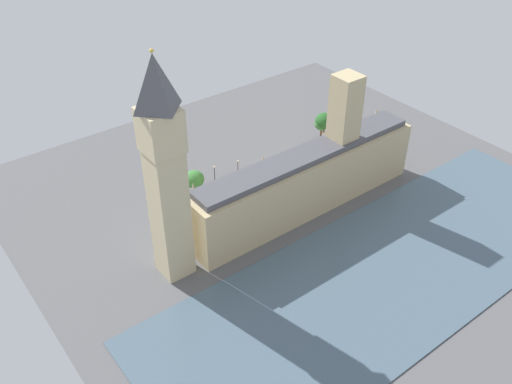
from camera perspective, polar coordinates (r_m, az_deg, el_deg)
The scene contains 15 objects.
ground_plane at distance 151.04m, azimuth 4.36°, elevation -1.23°, with size 137.24×137.24×0.00m, color #565659.
river_thames at distance 134.66m, azimuth 13.40°, elevation -7.64°, with size 41.29×123.52×0.25m, color #475B6B.
parliament_building at distance 145.18m, azimuth 5.40°, elevation 1.52°, with size 10.52×67.24×34.38m.
clock_tower at distance 115.68m, azimuth -9.20°, elevation 2.21°, with size 7.71×7.71×53.11m.
car_yellow_cab_opposite_hall at distance 171.33m, azimuth 7.57°, elevation 3.80°, with size 1.88×4.63×1.74m.
car_silver_near_tower at distance 165.47m, azimuth 4.92°, elevation 2.74°, with size 1.89×4.26×1.74m.
car_dark_green_midblock at distance 160.28m, azimuth 2.15°, elevation 1.67°, with size 1.94×4.80×1.74m.
double_decker_bus_corner at distance 153.38m, azimuth -1.14°, elevation 0.74°, with size 2.80×10.54×4.75m.
car_blue_by_river_gate at distance 145.17m, azimuth -5.33°, elevation -2.59°, with size 2.07×4.61×1.74m.
pedestrian_under_trees at distance 140.53m, azimuth -5.60°, elevation -4.21°, with size 0.49×0.59×1.54m.
plane_tree_trailing at distance 175.43m, azimuth 6.95°, elevation 7.15°, with size 5.78×5.78×10.00m.
plane_tree_leading at distance 175.78m, azimuth 6.66°, elevation 6.84°, with size 4.48×4.48×8.42m.
plane_tree_kerbside at distance 151.36m, azimuth -6.28°, elevation 1.30°, with size 5.45×5.45×7.86m.
street_lamp_far_end at distance 154.66m, azimuth -4.22°, elevation 1.95°, with size 0.56×0.56×7.04m.
street_lamp_slot_10 at distance 159.12m, azimuth -1.85°, elevation 2.73°, with size 0.56×0.56×5.63m.
Camera 1 is at (-88.76, 82.51, 90.15)m, focal length 39.53 mm.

